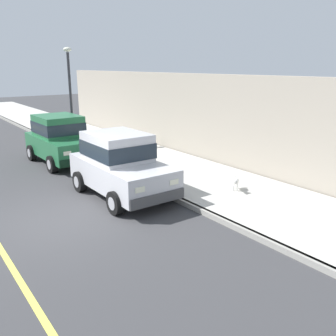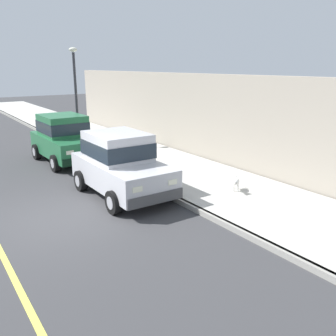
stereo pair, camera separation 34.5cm
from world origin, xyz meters
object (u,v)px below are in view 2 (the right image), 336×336
Objects in this scene: street_lamp at (75,85)px; dog_white at (236,182)px; car_green_hatchback at (65,138)px; car_silver_hatchback at (120,163)px.

dog_white is at bearing -80.98° from street_lamp.
car_green_hatchback reaches higher than dog_white.
car_green_hatchback is 3.21m from street_lamp.
car_silver_hatchback is 0.99× the size of car_green_hatchback.
dog_white is at bearing -35.69° from car_silver_hatchback.
car_green_hatchback is at bearing 112.40° from dog_white.
street_lamp reaches higher than car_green_hatchback.
dog_white is (2.81, -2.02, -0.55)m from car_silver_hatchback.
car_silver_hatchback is 7.39m from street_lamp.
car_silver_hatchback is 0.86× the size of street_lamp.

